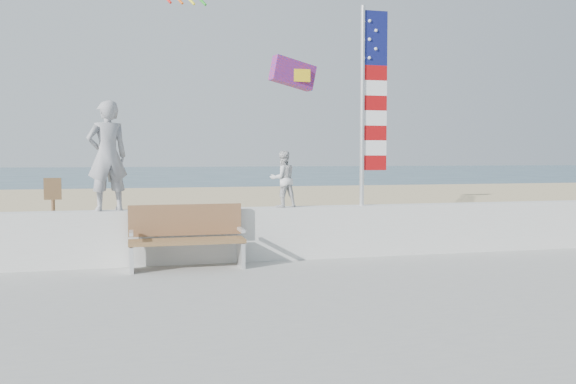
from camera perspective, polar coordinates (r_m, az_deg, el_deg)
The scene contains 9 objects.
ground at distance 8.68m, azimuth 1.66°, elevation -9.63°, with size 220.00×220.00×0.00m, color #304D60.
sand at distance 17.40m, azimuth -6.47°, elevation -2.98°, with size 90.00×40.00×0.08m, color #C9B386.
seawall at distance 10.48m, azimuth -1.33°, elevation -3.89°, with size 30.00×0.35×0.90m, color silver.
adult at distance 10.15m, azimuth -16.56°, elevation 3.26°, with size 0.64×0.42×1.76m, color gray.
child at distance 10.44m, azimuth -0.48°, elevation 1.22°, with size 0.47×0.37×0.97m, color silver.
bench at distance 9.80m, azimuth -9.46°, elevation -4.09°, with size 1.80×0.57×1.00m.
flag at distance 10.96m, azimuth 7.60°, elevation 8.78°, with size 0.50×0.08×3.50m.
parafoil_kite at distance 11.91m, azimuth 0.57°, elevation 11.00°, with size 0.97×0.43×0.64m.
sign at distance 12.54m, azimuth -21.12°, elevation -1.48°, with size 0.32×0.07×1.46m.
Camera 1 is at (-2.31, -8.14, 1.95)m, focal length 38.00 mm.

